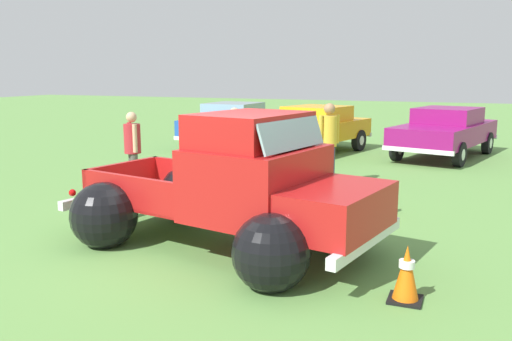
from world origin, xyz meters
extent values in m
plane|color=#609347|center=(0.00, 0.00, 0.00)|extent=(80.00, 80.00, 0.00)
cylinder|color=black|center=(1.60, 0.55, 0.38)|extent=(0.79, 0.37, 0.76)
cylinder|color=silver|center=(1.60, 0.55, 0.38)|extent=(0.38, 0.30, 0.34)
cylinder|color=black|center=(1.24, -1.15, 0.38)|extent=(0.79, 0.37, 0.76)
cylinder|color=silver|center=(1.24, -1.15, 0.38)|extent=(0.38, 0.30, 0.34)
cylinder|color=black|center=(-1.14, 1.13, 0.38)|extent=(0.79, 0.37, 0.76)
cylinder|color=silver|center=(-1.14, 1.13, 0.38)|extent=(0.38, 0.30, 0.34)
cylinder|color=black|center=(-1.50, -0.57, 0.38)|extent=(0.79, 0.37, 0.76)
cylinder|color=silver|center=(-1.50, -0.57, 0.38)|extent=(0.38, 0.30, 0.34)
sphere|color=black|center=(-1.13, 1.18, 0.44)|extent=(1.14, 1.14, 0.96)
sphere|color=black|center=(-1.51, -0.62, 0.44)|extent=(1.14, 1.14, 0.96)
cube|color=olive|center=(-0.93, 0.20, 0.54)|extent=(2.32, 1.93, 0.04)
cube|color=red|center=(-0.78, 0.91, 0.77)|extent=(2.02, 0.50, 0.50)
cube|color=red|center=(-1.08, -0.52, 0.77)|extent=(2.02, 0.50, 0.50)
cube|color=red|center=(0.03, -0.01, 0.77)|extent=(0.40, 1.52, 0.50)
cube|color=red|center=(-1.89, 0.40, 0.77)|extent=(0.40, 1.52, 0.50)
cube|color=red|center=(0.64, -0.13, 0.99)|extent=(1.77, 1.96, 0.95)
cube|color=red|center=(0.54, -0.11, 1.70)|extent=(1.44, 1.74, 0.45)
cube|color=#8CADB7|center=(1.17, -0.25, 1.68)|extent=(0.45, 1.46, 0.38)
cube|color=red|center=(1.66, -0.35, 0.80)|extent=(1.56, 1.84, 0.55)
sphere|color=black|center=(1.60, 0.58, 0.42)|extent=(1.09, 1.09, 0.92)
sphere|color=black|center=(1.23, -1.18, 0.42)|extent=(1.09, 1.09, 0.92)
cube|color=silver|center=(-2.19, 0.46, 0.46)|extent=(0.53, 1.96, 0.14)
cube|color=silver|center=(2.19, -0.46, 0.46)|extent=(0.53, 1.96, 0.14)
sphere|color=red|center=(-1.99, 1.23, 0.64)|extent=(0.13, 0.13, 0.11)
sphere|color=red|center=(-2.32, -0.32, 0.64)|extent=(0.13, 0.13, 0.11)
cylinder|color=black|center=(-3.41, 8.33, 0.33)|extent=(0.22, 0.67, 0.66)
cylinder|color=silver|center=(-3.41, 8.33, 0.33)|extent=(0.22, 0.30, 0.30)
cylinder|color=black|center=(-5.11, 8.38, 0.33)|extent=(0.22, 0.67, 0.66)
cylinder|color=silver|center=(-5.11, 8.38, 0.33)|extent=(0.22, 0.30, 0.30)
cylinder|color=black|center=(-3.33, 11.03, 0.33)|extent=(0.22, 0.67, 0.66)
cylinder|color=silver|center=(-3.33, 11.03, 0.33)|extent=(0.22, 0.30, 0.30)
cylinder|color=black|center=(-5.03, 11.08, 0.33)|extent=(0.22, 0.67, 0.66)
cylinder|color=silver|center=(-5.03, 11.08, 0.33)|extent=(0.22, 0.30, 0.30)
cube|color=blue|center=(-4.22, 9.71, 0.71)|extent=(1.95, 4.28, 0.55)
cube|color=#8CADB7|center=(-4.21, 9.87, 1.21)|extent=(1.64, 1.82, 0.45)
cube|color=silver|center=(-4.15, 11.78, 0.45)|extent=(1.89, 0.16, 0.12)
cube|color=silver|center=(-4.28, 7.63, 0.45)|extent=(1.89, 0.16, 0.12)
cylinder|color=black|center=(-0.67, 7.59, 0.33)|extent=(0.36, 0.69, 0.66)
cylinder|color=silver|center=(-0.67, 7.59, 0.33)|extent=(0.28, 0.34, 0.30)
cylinder|color=black|center=(-2.34, 8.03, 0.33)|extent=(0.36, 0.69, 0.66)
cylinder|color=silver|center=(-2.34, 8.03, 0.33)|extent=(0.28, 0.34, 0.30)
cylinder|color=black|center=(0.01, 10.13, 0.33)|extent=(0.36, 0.69, 0.66)
cylinder|color=silver|center=(0.01, 10.13, 0.33)|extent=(0.28, 0.34, 0.30)
cylinder|color=black|center=(-1.66, 10.58, 0.33)|extent=(0.36, 0.69, 0.66)
cylinder|color=silver|center=(-1.66, 10.58, 0.33)|extent=(0.28, 0.34, 0.30)
cube|color=#F2A819|center=(-1.17, 9.08, 0.71)|extent=(2.85, 4.45, 0.55)
cube|color=#F2A819|center=(-1.12, 9.24, 1.21)|extent=(2.00, 2.08, 0.45)
cube|color=silver|center=(-0.64, 11.03, 0.45)|extent=(1.87, 0.59, 0.12)
cube|color=silver|center=(-1.69, 7.14, 0.45)|extent=(1.87, 0.59, 0.12)
cylinder|color=black|center=(3.03, 8.16, 0.33)|extent=(0.36, 0.69, 0.66)
cylinder|color=silver|center=(3.03, 8.16, 0.33)|extent=(0.28, 0.34, 0.30)
cylinder|color=black|center=(1.38, 8.60, 0.33)|extent=(0.36, 0.69, 0.66)
cylinder|color=silver|center=(1.38, 8.60, 0.33)|extent=(0.28, 0.34, 0.30)
cylinder|color=black|center=(3.77, 10.91, 0.33)|extent=(0.36, 0.69, 0.66)
cylinder|color=silver|center=(3.77, 10.91, 0.33)|extent=(0.28, 0.34, 0.30)
cylinder|color=black|center=(2.11, 11.35, 0.33)|extent=(0.36, 0.69, 0.66)
cylinder|color=silver|center=(2.11, 11.35, 0.33)|extent=(0.28, 0.34, 0.30)
cube|color=#8C1466|center=(2.57, 9.75, 0.71)|extent=(2.91, 4.78, 0.55)
cube|color=#8C1466|center=(2.62, 9.93, 1.21)|extent=(2.02, 2.22, 0.45)
cube|color=silver|center=(3.13, 11.87, 0.45)|extent=(1.85, 0.58, 0.12)
cube|color=silver|center=(2.01, 7.64, 0.45)|extent=(1.85, 0.58, 0.12)
cylinder|color=black|center=(-1.76, 4.29, 0.41)|extent=(0.20, 0.20, 0.81)
cylinder|color=black|center=(-1.61, 4.36, 0.41)|extent=(0.20, 0.20, 0.81)
cylinder|color=gold|center=(-1.68, 4.32, 1.11)|extent=(0.46, 0.46, 0.61)
cylinder|color=#DBAD84|center=(-1.88, 4.23, 1.15)|extent=(0.12, 0.12, 0.58)
cylinder|color=#DBAD84|center=(-1.49, 4.42, 1.15)|extent=(0.12, 0.12, 0.58)
sphere|color=#DBAD84|center=(-1.68, 4.32, 1.56)|extent=(0.29, 0.29, 0.22)
cylinder|color=navy|center=(0.38, 4.48, 0.44)|extent=(0.21, 0.21, 0.88)
cylinder|color=navy|center=(0.49, 4.61, 0.44)|extent=(0.21, 0.21, 0.88)
cylinder|color=gold|center=(0.44, 4.55, 1.20)|extent=(0.48, 0.48, 0.66)
cylinder|color=gold|center=(0.30, 4.38, 1.24)|extent=(0.13, 0.13, 0.62)
cylinder|color=gold|center=(0.57, 4.72, 1.24)|extent=(0.13, 0.13, 0.62)
sphere|color=#A87A56|center=(0.44, 4.55, 1.68)|extent=(0.33, 0.33, 0.24)
cylinder|color=#4C4742|center=(-3.12, 2.47, 0.40)|extent=(0.21, 0.21, 0.80)
cylinder|color=#4C4742|center=(-3.25, 2.58, 0.40)|extent=(0.21, 0.21, 0.80)
cylinder|color=#B2262D|center=(-3.18, 2.53, 1.10)|extent=(0.48, 0.48, 0.60)
cylinder|color=#DBAD84|center=(-3.02, 2.38, 1.13)|extent=(0.13, 0.13, 0.57)
cylinder|color=#B2262D|center=(-3.35, 2.67, 1.13)|extent=(0.13, 0.13, 0.57)
sphere|color=#DBAD84|center=(-3.18, 2.53, 1.54)|extent=(0.31, 0.31, 0.22)
cube|color=black|center=(1.92, 2.56, 0.01)|extent=(0.36, 0.36, 0.03)
cone|color=orange|center=(1.92, 2.56, 0.33)|extent=(0.28, 0.28, 0.60)
cylinder|color=white|center=(1.92, 2.56, 0.42)|extent=(0.17, 0.17, 0.08)
cube|color=black|center=(2.72, -0.98, 0.01)|extent=(0.36, 0.36, 0.03)
cone|color=orange|center=(2.72, -0.98, 0.33)|extent=(0.28, 0.28, 0.60)
cylinder|color=white|center=(2.72, -0.98, 0.42)|extent=(0.17, 0.17, 0.08)
camera|label=1|loc=(3.25, -6.65, 2.45)|focal=37.56mm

